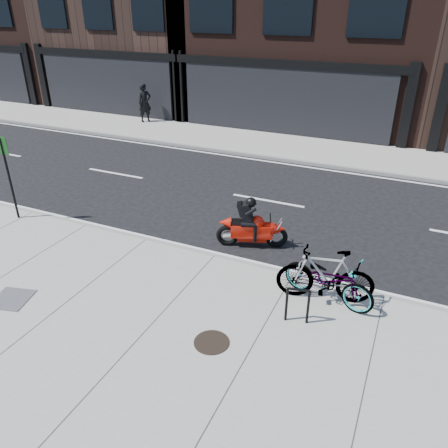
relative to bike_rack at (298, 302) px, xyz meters
The scene contains 11 objects.
ground 4.38m from the bike_rack, 125.54° to the left, with size 120.00×120.00×0.00m, color black.
sidewalk_near 2.96m from the bike_rack, 149.76° to the right, with size 60.00×6.00×0.13m, color gray.
sidewalk_far 11.57m from the bike_rack, 102.60° to the left, with size 60.00×3.50×0.13m, color gray.
bike_rack is the anchor object (origin of this frame).
bicycle_front 1.01m from the bike_rack, 67.82° to the left, with size 0.69×1.97×1.03m, color gray.
bicycle_rear 0.99m from the bike_rack, 71.61° to the left, with size 0.56×2.00×1.20m, color gray.
motorcycle 3.23m from the bike_rack, 125.40° to the left, with size 1.78×0.86×1.39m.
pedestrian 16.85m from the bike_rack, 133.47° to the left, with size 0.70×0.46×1.92m, color black.
manhole_cover 1.80m from the bike_rack, 135.20° to the right, with size 0.66×0.66×0.01m, color black.
utility_grate 5.94m from the bike_rack, 162.30° to the right, with size 0.75×0.75×0.01m, color #515154.
sign_post 8.74m from the bike_rack, behind, with size 0.32×0.10×2.38m.
Camera 1 is at (4.04, -10.25, 5.72)m, focal length 35.00 mm.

